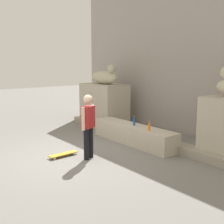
% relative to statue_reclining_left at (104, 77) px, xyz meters
% --- Properties ---
extents(ground_plane, '(40.00, 40.00, 0.00)m').
position_rel_statue_reclining_left_xyz_m(ground_plane, '(2.88, -3.09, -1.88)').
color(ground_plane, slate).
extents(facade_wall, '(11.20, 0.60, 5.62)m').
position_rel_statue_reclining_left_xyz_m(facade_wall, '(2.88, 1.53, 0.92)').
color(facade_wall, '#A39A93').
rests_on(facade_wall, ground_plane).
extents(pedestal_left, '(1.95, 1.12, 1.60)m').
position_rel_statue_reclining_left_xyz_m(pedestal_left, '(-0.04, 0.00, -1.08)').
color(pedestal_left, '#B7AD99').
rests_on(pedestal_left, ground_plane).
extents(statue_reclining_left, '(1.63, 0.66, 0.78)m').
position_rel_statue_reclining_left_xyz_m(statue_reclining_left, '(0.00, 0.00, 0.00)').
color(statue_reclining_left, beige).
rests_on(statue_reclining_left, pedestal_left).
extents(ledge_block, '(3.16, 0.66, 0.57)m').
position_rel_statue_reclining_left_xyz_m(ledge_block, '(2.88, -1.03, -1.60)').
color(ledge_block, '#B7AD99').
rests_on(ledge_block, ground_plane).
extents(skater, '(0.33, 0.50, 1.67)m').
position_rel_statue_reclining_left_xyz_m(skater, '(3.24, -2.90, -0.96)').
color(skater, black).
rests_on(skater, ground_plane).
extents(skateboard, '(0.24, 0.81, 0.08)m').
position_rel_statue_reclining_left_xyz_m(skateboard, '(2.69, -3.35, -1.82)').
color(skateboard, gold).
rests_on(skateboard, ground_plane).
extents(bottle_orange, '(0.07, 0.07, 0.29)m').
position_rel_statue_reclining_left_xyz_m(bottle_orange, '(3.72, -1.19, -1.20)').
color(bottle_orange, orange).
rests_on(bottle_orange, ledge_block).
extents(bottle_blue, '(0.07, 0.07, 0.27)m').
position_rel_statue_reclining_left_xyz_m(bottle_blue, '(2.89, -1.01, -1.21)').
color(bottle_blue, '#194C99').
rests_on(bottle_blue, ledge_block).
extents(stair_step, '(7.79, 0.50, 0.22)m').
position_rel_statue_reclining_left_xyz_m(stair_step, '(2.88, -0.58, -1.77)').
color(stair_step, gray).
rests_on(stair_step, ground_plane).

